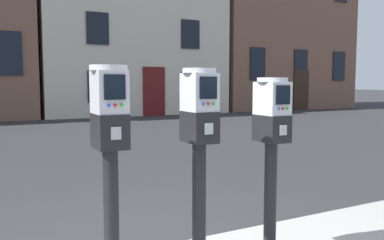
{
  "coord_description": "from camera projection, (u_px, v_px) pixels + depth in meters",
  "views": [
    {
      "loc": [
        -1.1,
        -2.55,
        1.37
      ],
      "look_at": [
        0.13,
        -0.2,
        1.13
      ],
      "focal_mm": 37.57,
      "sensor_mm": 36.0,
      "label": 1
    }
  ],
  "objects": [
    {
      "name": "townhouse_brownstone",
      "position": [
        127.0,
        16.0,
        19.13
      ],
      "size": [
        8.34,
        5.29,
        9.23
      ],
      "color": "beige",
      "rests_on": "ground_plane"
    },
    {
      "name": "parking_meter_end_of_row",
      "position": [
        271.0,
        134.0,
        2.86
      ],
      "size": [
        0.22,
        0.25,
        1.28
      ],
      "rotation": [
        0.0,
        0.0,
        -1.58
      ],
      "color": "black",
      "rests_on": "sidewalk_slab"
    },
    {
      "name": "parking_meter_near_kerb",
      "position": [
        110.0,
        138.0,
        2.31
      ],
      "size": [
        0.22,
        0.25,
        1.34
      ],
      "rotation": [
        0.0,
        0.0,
        -1.58
      ],
      "color": "black",
      "rests_on": "sidewalk_slab"
    },
    {
      "name": "parking_meter_twin_adjacent",
      "position": [
        199.0,
        133.0,
        2.58
      ],
      "size": [
        0.22,
        0.25,
        1.33
      ],
      "rotation": [
        0.0,
        0.0,
        -1.58
      ],
      "color": "black",
      "rests_on": "sidewalk_slab"
    }
  ]
}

